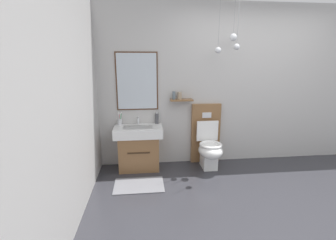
% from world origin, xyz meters
% --- Properties ---
extents(ground_plane, '(6.37, 4.64, 0.10)m').
position_xyz_m(ground_plane, '(0.00, 0.00, -0.05)').
color(ground_plane, '#2D2D33').
rests_on(ground_plane, ground).
extents(wall_back, '(5.17, 0.62, 2.56)m').
position_xyz_m(wall_back, '(-0.02, 1.66, 1.28)').
color(wall_back, '#B7B5B2').
rests_on(wall_back, ground).
extents(wall_left, '(0.12, 3.44, 2.56)m').
position_xyz_m(wall_left, '(-2.52, 0.00, 1.28)').
color(wall_left, '#B7B5B2').
rests_on(wall_left, ground).
extents(bath_mat, '(0.68, 0.44, 0.01)m').
position_xyz_m(bath_mat, '(-1.85, 0.85, 0.01)').
color(bath_mat, slate).
rests_on(bath_mat, ground).
extents(vanity_sink_left, '(0.74, 0.44, 0.69)m').
position_xyz_m(vanity_sink_left, '(-1.85, 1.42, 0.37)').
color(vanity_sink_left, brown).
rests_on(vanity_sink_left, ground).
extents(tap_on_left_sink, '(0.03, 0.13, 0.11)m').
position_xyz_m(tap_on_left_sink, '(-1.85, 1.57, 0.76)').
color(tap_on_left_sink, silver).
rests_on(tap_on_left_sink, vanity_sink_left).
extents(toilet, '(0.48, 0.63, 1.00)m').
position_xyz_m(toilet, '(-0.73, 1.40, 0.38)').
color(toilet, brown).
rests_on(toilet, ground).
extents(toothbrush_cup, '(0.07, 0.07, 0.21)m').
position_xyz_m(toothbrush_cup, '(-2.14, 1.56, 0.75)').
color(toothbrush_cup, silver).
rests_on(toothbrush_cup, vanity_sink_left).
extents(soap_dispenser, '(0.06, 0.06, 0.20)m').
position_xyz_m(soap_dispenser, '(-1.55, 1.57, 0.78)').
color(soap_dispenser, '#4C4C51').
rests_on(soap_dispenser, vanity_sink_left).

